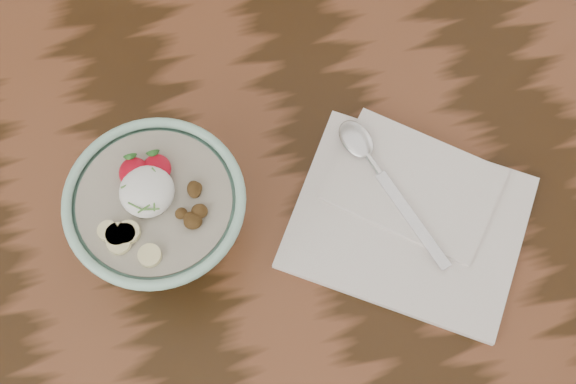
{
  "coord_description": "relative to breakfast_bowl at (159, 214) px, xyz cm",
  "views": [
    {
      "loc": [
        5.37,
        -35.04,
        156.1
      ],
      "look_at": [
        13.09,
        -8.06,
        85.55
      ],
      "focal_mm": 50.0,
      "sensor_mm": 36.0,
      "label": 1
    }
  ],
  "objects": [
    {
      "name": "table",
      "position": [
        -0.58,
        5.03,
        -15.31
      ],
      "size": [
        160.0,
        90.0,
        75.0
      ],
      "color": "black",
      "rests_on": "ground"
    },
    {
      "name": "breakfast_bowl",
      "position": [
        0.0,
        0.0,
        0.0
      ],
      "size": [
        17.71,
        17.71,
        12.03
      ],
      "rotation": [
        0.0,
        0.0,
        -0.08
      ],
      "color": "#9CD2BB",
      "rests_on": "table"
    },
    {
      "name": "napkin",
      "position": [
        25.41,
        -5.27,
        -5.4
      ],
      "size": [
        30.6,
        29.61,
        1.47
      ],
      "rotation": [
        0.0,
        0.0,
        -0.63
      ],
      "color": "white",
      "rests_on": "table"
    },
    {
      "name": "spoon",
      "position": [
        23.05,
        1.55,
        -4.12
      ],
      "size": [
        7.37,
        19.41,
        1.02
      ],
      "rotation": [
        0.0,
        0.0,
        0.27
      ],
      "color": "silver",
      "rests_on": "napkin"
    }
  ]
}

